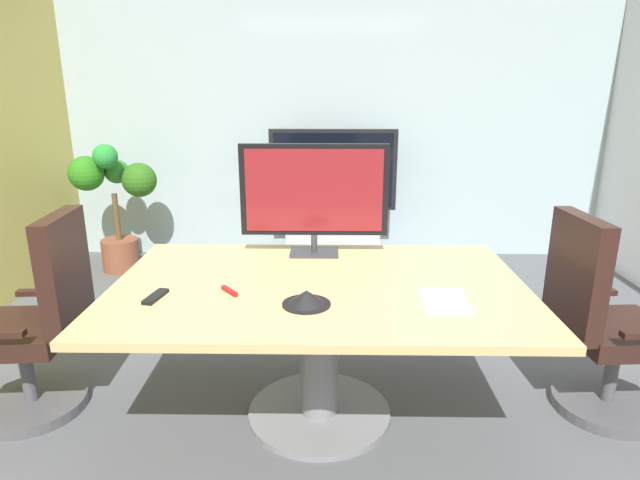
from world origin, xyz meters
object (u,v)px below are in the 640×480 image
(office_chair_left, at_px, (39,333))
(wall_display_unit, at_px, (333,220))
(office_chair_right, at_px, (600,333))
(conference_phone, at_px, (306,299))
(tv_monitor, at_px, (314,193))
(conference_table, at_px, (319,315))
(remote_control, at_px, (156,296))
(potted_plant, at_px, (115,198))

(office_chair_left, bearing_deg, wall_display_unit, 143.44)
(office_chair_right, relative_size, conference_phone, 4.95)
(tv_monitor, xyz_separation_m, conference_phone, (-0.02, -0.75, -0.33))
(office_chair_right, distance_m, conference_phone, 1.60)
(office_chair_left, distance_m, wall_display_unit, 2.94)
(conference_phone, bearing_deg, office_chair_left, 167.84)
(tv_monitor, relative_size, conference_phone, 3.82)
(conference_table, distance_m, remote_control, 0.80)
(remote_control, bearing_deg, office_chair_left, 172.44)
(tv_monitor, bearing_deg, conference_table, -85.57)
(conference_table, relative_size, conference_phone, 9.29)
(tv_monitor, bearing_deg, office_chair_right, -15.12)
(office_chair_left, height_order, remote_control, office_chair_left)
(tv_monitor, xyz_separation_m, remote_control, (-0.72, -0.69, -0.35))
(potted_plant, bearing_deg, office_chair_right, -33.16)
(office_chair_right, height_order, tv_monitor, tv_monitor)
(office_chair_right, bearing_deg, wall_display_unit, 25.81)
(conference_table, relative_size, remote_control, 12.02)
(wall_display_unit, height_order, conference_phone, wall_display_unit)
(tv_monitor, distance_m, potted_plant, 2.65)
(conference_table, bearing_deg, wall_display_unit, 88.05)
(conference_phone, height_order, remote_control, conference_phone)
(office_chair_right, bearing_deg, conference_table, 89.20)
(conference_phone, bearing_deg, conference_table, 79.10)
(conference_table, height_order, office_chair_left, office_chair_left)
(office_chair_left, relative_size, remote_control, 6.41)
(conference_table, relative_size, tv_monitor, 2.43)
(conference_table, relative_size, wall_display_unit, 1.56)
(conference_table, bearing_deg, office_chair_left, 178.70)
(office_chair_right, distance_m, tv_monitor, 1.70)
(conference_table, xyz_separation_m, wall_display_unit, (0.09, 2.53, -0.14))
(potted_plant, xyz_separation_m, conference_phone, (1.88, -2.57, 0.09))
(tv_monitor, height_order, wall_display_unit, tv_monitor)
(conference_phone, bearing_deg, office_chair_right, 12.76)
(conference_table, relative_size, office_chair_right, 1.88)
(wall_display_unit, distance_m, conference_phone, 2.82)
(conference_table, xyz_separation_m, office_chair_right, (1.47, 0.07, -0.13))
(office_chair_right, relative_size, wall_display_unit, 0.83)
(office_chair_right, distance_m, potted_plant, 4.07)
(wall_display_unit, xyz_separation_m, potted_plant, (-2.02, -0.23, 0.25))
(office_chair_left, relative_size, wall_display_unit, 0.83)
(remote_control, bearing_deg, conference_phone, 5.70)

